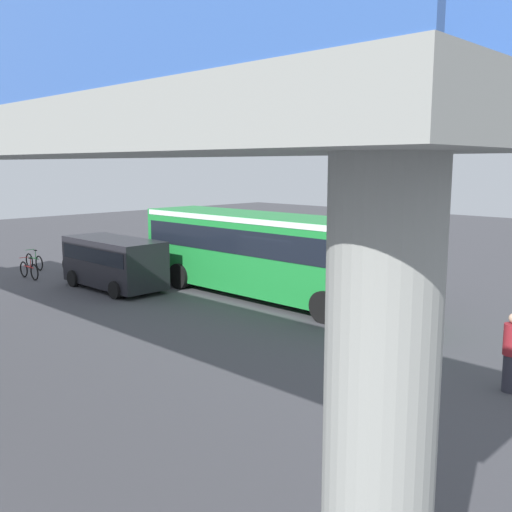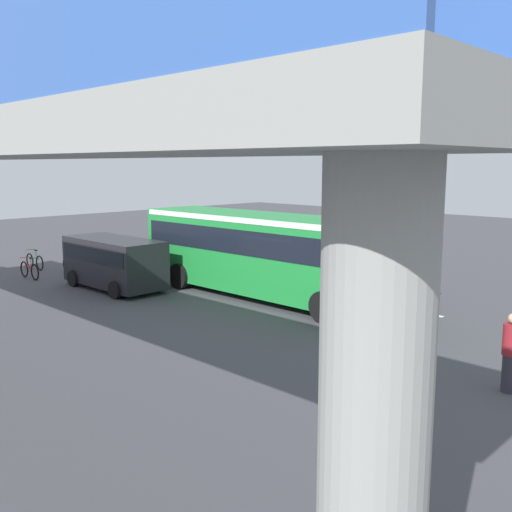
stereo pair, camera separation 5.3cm
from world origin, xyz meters
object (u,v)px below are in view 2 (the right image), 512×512
city_bus (267,249)px  bicycle_green (35,261)px  bicycle_black (72,266)px  traffic_sign (320,242)px  parked_van (114,260)px  pedestrian (511,353)px  bicycle_red (30,270)px

city_bus → bicycle_green: size_ratio=6.52×
bicycle_black → traffic_sign: size_ratio=0.63×
parked_van → bicycle_green: (6.62, 0.29, -0.81)m
city_bus → pedestrian: bearing=164.0°
city_bus → bicycle_red: size_ratio=6.52×
parked_van → city_bus: bearing=-150.8°
bicycle_green → pedestrian: pedestrian is taller
parked_van → bicycle_green: bearing=2.5°
bicycle_red → traffic_sign: (-10.29, -7.56, 1.52)m
bicycle_green → bicycle_red: bearing=150.0°
city_bus → pedestrian: size_ratio=6.44×
parked_van → pedestrian: 15.66m
bicycle_black → pedestrian: 19.90m
city_bus → bicycle_green: city_bus is taller
bicycle_green → bicycle_black: size_ratio=1.00×
bicycle_black → traffic_sign: bearing=-150.6°
bicycle_green → city_bus: bearing=-164.4°
bicycle_green → traffic_sign: bearing=-152.9°
pedestrian → traffic_sign: size_ratio=0.64×
city_bus → bicycle_red: bearing=24.7°
parked_van → bicycle_black: parked_van is taller
pedestrian → city_bus: bearing=-16.0°
parked_van → bicycle_red: parked_van is taller
city_bus → traffic_sign: city_bus is taller
bicycle_red → bicycle_green: 2.45m
bicycle_green → bicycle_black: 2.48m
bicycle_green → parked_van: bearing=-177.5°
bicycle_red → bicycle_black: (-0.26, -1.91, 0.00)m
parked_van → bicycle_green: parked_van is taller
parked_van → traffic_sign: (-5.78, -6.05, 0.71)m
bicycle_red → bicycle_black: same height
city_bus → bicycle_green: bearing=15.6°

